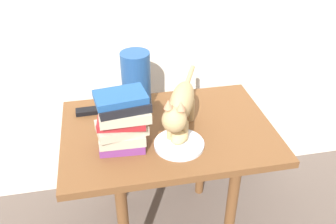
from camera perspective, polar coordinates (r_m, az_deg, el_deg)
The scene contains 8 objects.
side_table at distance 1.54m, azimuth 0.00°, elevation -5.21°, with size 0.85×0.59×0.62m.
plate at distance 1.39m, azimuth 1.74°, elevation -5.07°, with size 0.19×0.19×0.01m, color silver.
bread_roll at distance 1.37m, azimuth 1.74°, elevation -3.91°, with size 0.08×0.06×0.05m, color #E0BC7A.
cat at distance 1.38m, azimuth 1.95°, elevation 1.03°, with size 0.22×0.45×0.23m.
book_stack at distance 1.33m, azimuth -7.17°, elevation -1.49°, with size 0.21×0.15×0.23m.
green_vase at distance 1.57m, azimuth -5.01°, elevation 4.97°, with size 0.13×0.13×0.25m, color navy.
candle_jar at distance 1.52m, azimuth -7.57°, elevation -0.33°, with size 0.07×0.07×0.08m.
tv_remote at distance 1.61m, azimuth -11.59°, elevation 0.22°, with size 0.15×0.04×0.02m, color black.
Camera 1 is at (-0.23, -1.18, 1.49)m, focal length 38.93 mm.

